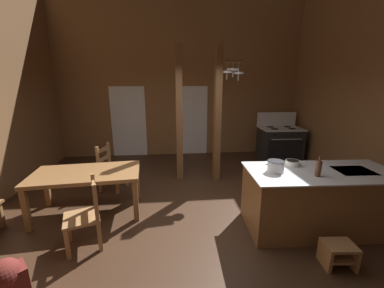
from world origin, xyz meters
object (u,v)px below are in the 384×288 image
ladderback_chair_by_post (86,215)px  mixing_bowl_on_counter (293,163)px  dining_table (87,177)px  backpack (8,286)px  ladderback_chair_near_window (110,168)px  stove_range (279,143)px  stockpot_on_counter (276,166)px  bottle_tall_on_counter (318,168)px  step_stool (338,253)px  kitchen_island (318,200)px

ladderback_chair_by_post → mixing_bowl_on_counter: (3.03, 0.37, 0.51)m
dining_table → backpack: bearing=-95.2°
ladderback_chair_by_post → ladderback_chair_near_window: bearing=92.8°
backpack → stove_range: bearing=42.5°
stockpot_on_counter → bottle_tall_on_counter: size_ratio=1.07×
step_stool → dining_table: bearing=155.2°
step_stool → mixing_bowl_on_counter: (-0.10, 1.06, 0.78)m
stove_range → dining_table: (-4.49, -2.43, 0.17)m
kitchen_island → step_stool: bearing=-105.0°
stockpot_on_counter → dining_table: bearing=165.8°
step_stool → ladderback_chair_by_post: 3.22m
backpack → mixing_bowl_on_counter: (3.44, 1.34, 0.64)m
stove_range → step_stool: bearing=-105.6°
step_stool → stockpot_on_counter: 1.27m
kitchen_island → ladderback_chair_near_window: (-3.43, 1.71, -0.01)m
ladderback_chair_near_window → backpack: (-0.32, -2.77, -0.14)m
kitchen_island → backpack: kitchen_island is taller
ladderback_chair_near_window → bottle_tall_on_counter: bearing=-30.2°
kitchen_island → ladderback_chair_near_window: size_ratio=2.32×
dining_table → ladderback_chair_by_post: ladderback_chair_by_post is taller
backpack → mixing_bowl_on_counter: bearing=21.2°
mixing_bowl_on_counter → bottle_tall_on_counter: 0.47m
step_stool → mixing_bowl_on_counter: bearing=95.6°
stockpot_on_counter → stove_range: bearing=63.1°
ladderback_chair_by_post → kitchen_island: bearing=1.5°
stove_range → step_stool: (-1.11, -3.99, -0.30)m
step_stool → ladderback_chair_near_window: size_ratio=0.40×
ladderback_chair_near_window → stockpot_on_counter: 3.25m
ladderback_chair_by_post → mixing_bowl_on_counter: 3.10m
backpack → dining_table: bearing=84.8°
kitchen_island → dining_table: bearing=167.8°
stove_range → step_stool: size_ratio=3.43×
kitchen_island → mixing_bowl_on_counter: size_ratio=10.01×
stove_range → kitchen_island: bearing=-105.7°
dining_table → stockpot_on_counter: 3.00m
step_stool → dining_table: 3.75m
kitchen_island → backpack: bearing=-164.3°
step_stool → dining_table: dining_table is taller
step_stool → stockpot_on_counter: stockpot_on_counter is taller
kitchen_island → stockpot_on_counter: stockpot_on_counter is taller
kitchen_island → ladderback_chair_by_post: size_ratio=2.32×
step_stool → ladderback_chair_by_post: bearing=167.5°
ladderback_chair_by_post → backpack: ladderback_chair_by_post is taller
stockpot_on_counter → kitchen_island: bearing=-4.0°
dining_table → ladderback_chair_by_post: 0.92m
stove_range → stockpot_on_counter: size_ratio=4.27×
backpack → stockpot_on_counter: (3.06, 1.11, 0.69)m
backpack → stockpot_on_counter: bearing=19.9°
dining_table → bottle_tall_on_counter: bearing=-15.6°
backpack → mixing_bowl_on_counter: 3.75m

